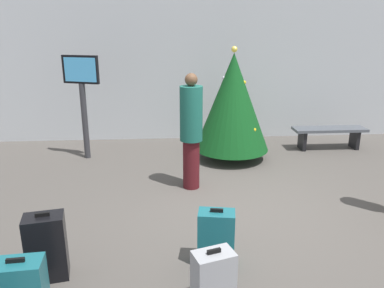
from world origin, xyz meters
name	(u,v)px	position (x,y,z in m)	size (l,w,h in m)	color
ground_plane	(244,209)	(0.00, 0.00, 0.00)	(16.00, 16.00, 0.00)	#514C47
back_wall	(212,68)	(0.00, 3.99, 1.68)	(16.00, 0.20, 3.37)	#B7BCC1
holiday_tree	(233,102)	(0.20, 2.31, 1.18)	(1.50, 1.50, 2.27)	#4C3319
flight_info_kiosk	(82,90)	(-2.78, 2.57, 1.43)	(0.74, 0.33, 2.09)	#333338
waiting_bench	(329,133)	(2.49, 2.81, 0.36)	(1.61, 0.44, 0.48)	#4C5159
traveller_0	(191,129)	(-0.73, 0.88, 1.02)	(0.51, 0.51, 1.92)	#4C1419
suitcase_0	(46,247)	(-2.43, -1.44, 0.37)	(0.45, 0.35, 0.77)	black
suitcase_1	(216,238)	(-0.60, -1.31, 0.32)	(0.45, 0.31, 0.69)	#19606B
suitcase_4	(213,280)	(-0.72, -2.02, 0.29)	(0.44, 0.35, 0.63)	#9EA0A5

